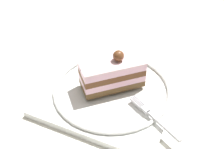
% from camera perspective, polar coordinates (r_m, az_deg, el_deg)
% --- Properties ---
extents(ground_plane, '(2.40, 2.40, 0.00)m').
position_cam_1_polar(ground_plane, '(0.55, -0.15, -2.38)').
color(ground_plane, silver).
extents(dessert_plate, '(0.26, 0.26, 0.02)m').
position_cam_1_polar(dessert_plate, '(0.52, 0.00, -3.44)').
color(dessert_plate, white).
rests_on(dessert_plate, ground_plane).
extents(cake_slice, '(0.12, 0.12, 0.07)m').
position_cam_1_polar(cake_slice, '(0.50, 0.02, 0.32)').
color(cake_slice, brown).
rests_on(cake_slice, dessert_plate).
extents(fork, '(0.06, 0.11, 0.00)m').
position_cam_1_polar(fork, '(0.46, 8.52, -8.57)').
color(fork, silver).
rests_on(fork, dessert_plate).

